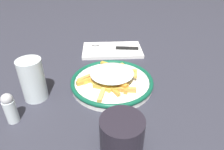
# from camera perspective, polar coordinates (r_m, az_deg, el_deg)

# --- Properties ---
(ground_plane) EXTENTS (2.60, 2.60, 0.00)m
(ground_plane) POSITION_cam_1_polar(r_m,az_deg,el_deg) (0.63, 0.00, -2.98)
(ground_plane) COLOR #30313C
(plate) EXTENTS (0.25, 0.25, 0.02)m
(plate) POSITION_cam_1_polar(r_m,az_deg,el_deg) (0.62, 0.00, -1.99)
(plate) COLOR white
(plate) RESTS_ON ground_plane
(fries_heap) EXTENTS (0.19, 0.19, 0.04)m
(fries_heap) POSITION_cam_1_polar(r_m,az_deg,el_deg) (0.60, -0.03, -0.07)
(fries_heap) COLOR #C68837
(fries_heap) RESTS_ON plate
(napkin) EXTENTS (0.14, 0.24, 0.01)m
(napkin) POSITION_cam_1_polar(r_m,az_deg,el_deg) (0.83, 0.05, 6.99)
(napkin) COLOR white
(napkin) RESTS_ON ground_plane
(fork) EXTENTS (0.03, 0.18, 0.01)m
(fork) POSITION_cam_1_polar(r_m,az_deg,el_deg) (0.80, -0.74, 6.69)
(fork) COLOR silver
(fork) RESTS_ON napkin
(knife) EXTENTS (0.04, 0.21, 0.01)m
(knife) POSITION_cam_1_polar(r_m,az_deg,el_deg) (0.83, 1.37, 7.52)
(knife) COLOR black
(knife) RESTS_ON napkin
(spoon) EXTENTS (0.03, 0.15, 0.01)m
(spoon) POSITION_cam_1_polar(r_m,az_deg,el_deg) (0.85, -2.40, 8.43)
(spoon) COLOR silver
(spoon) RESTS_ON napkin
(water_glass) EXTENTS (0.06, 0.06, 0.12)m
(water_glass) POSITION_cam_1_polar(r_m,az_deg,el_deg) (0.59, -21.29, -1.24)
(water_glass) COLOR silver
(water_glass) RESTS_ON ground_plane
(coffee_mug) EXTENTS (0.12, 0.09, 0.08)m
(coffee_mug) POSITION_cam_1_polar(r_m,az_deg,el_deg) (0.43, 2.77, -16.04)
(coffee_mug) COLOR #242029
(coffee_mug) RESTS_ON ground_plane
(salt_shaker) EXTENTS (0.03, 0.03, 0.08)m
(salt_shaker) POSITION_cam_1_polar(r_m,az_deg,el_deg) (0.54, -26.66, -8.19)
(salt_shaker) COLOR silver
(salt_shaker) RESTS_ON ground_plane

